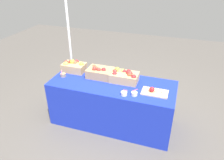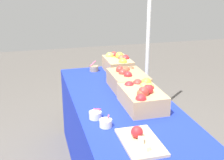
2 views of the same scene
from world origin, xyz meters
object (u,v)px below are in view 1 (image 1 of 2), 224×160
(apple_crate_left, at_px, (74,66))
(sample_bowl_mid, at_px, (134,94))
(sample_bowl_near, at_px, (63,75))
(cutting_board_front, at_px, (154,92))
(apple_crate_middle, at_px, (100,72))
(tent_pole, at_px, (70,45))
(apple_crate_right, at_px, (124,76))
(sample_bowl_far, at_px, (124,93))

(apple_crate_left, height_order, sample_bowl_mid, apple_crate_left)
(sample_bowl_near, bearing_deg, cutting_board_front, -1.12)
(cutting_board_front, bearing_deg, apple_crate_middle, 166.82)
(apple_crate_left, xyz_separation_m, tent_pole, (-0.28, 0.43, 0.20))
(apple_crate_left, relative_size, apple_crate_middle, 0.92)
(sample_bowl_near, bearing_deg, apple_crate_right, 9.85)
(apple_crate_left, height_order, apple_crate_middle, apple_crate_left)
(apple_crate_left, bearing_deg, sample_bowl_mid, -19.87)
(apple_crate_middle, relative_size, sample_bowl_mid, 3.82)
(sample_bowl_far, relative_size, tent_pole, 0.05)
(apple_crate_middle, bearing_deg, cutting_board_front, -13.18)
(cutting_board_front, height_order, sample_bowl_far, sample_bowl_far)
(cutting_board_front, distance_m, sample_bowl_mid, 0.29)
(sample_bowl_mid, xyz_separation_m, tent_pole, (-1.42, 0.84, 0.26))
(apple_crate_right, height_order, tent_pole, tent_pole)
(cutting_board_front, relative_size, sample_bowl_mid, 3.44)
(apple_crate_right, height_order, cutting_board_front, apple_crate_right)
(apple_crate_right, xyz_separation_m, sample_bowl_mid, (0.24, -0.34, -0.06))
(apple_crate_left, relative_size, sample_bowl_mid, 3.52)
(apple_crate_right, xyz_separation_m, cutting_board_front, (0.50, -0.20, -0.06))
(apple_crate_right, bearing_deg, sample_bowl_mid, -54.45)
(sample_bowl_mid, bearing_deg, apple_crate_right, 125.55)
(cutting_board_front, height_order, sample_bowl_mid, sample_bowl_mid)
(sample_bowl_far, xyz_separation_m, tent_pole, (-1.28, 0.88, 0.26))
(sample_bowl_far, distance_m, tent_pole, 1.58)
(apple_crate_middle, xyz_separation_m, sample_bowl_near, (-0.56, -0.18, -0.05))
(apple_crate_left, bearing_deg, apple_crate_right, -4.39)
(sample_bowl_far, bearing_deg, cutting_board_front, 25.91)
(apple_crate_right, xyz_separation_m, sample_bowl_near, (-0.96, -0.17, -0.06))
(cutting_board_front, xyz_separation_m, tent_pole, (-1.67, 0.69, 0.27))
(apple_crate_left, bearing_deg, sample_bowl_near, -106.91)
(apple_crate_left, height_order, tent_pole, tent_pole)
(sample_bowl_mid, bearing_deg, tent_pole, 149.33)
(sample_bowl_mid, distance_m, tent_pole, 1.67)
(apple_crate_middle, relative_size, sample_bowl_far, 4.07)
(sample_bowl_near, relative_size, tent_pole, 0.05)
(apple_crate_left, distance_m, apple_crate_middle, 0.50)
(apple_crate_right, bearing_deg, sample_bowl_far, -74.20)
(cutting_board_front, distance_m, tent_pole, 1.83)
(sample_bowl_far, bearing_deg, sample_bowl_near, 168.59)
(cutting_board_front, bearing_deg, sample_bowl_mid, -149.72)
(sample_bowl_near, height_order, sample_bowl_far, same)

